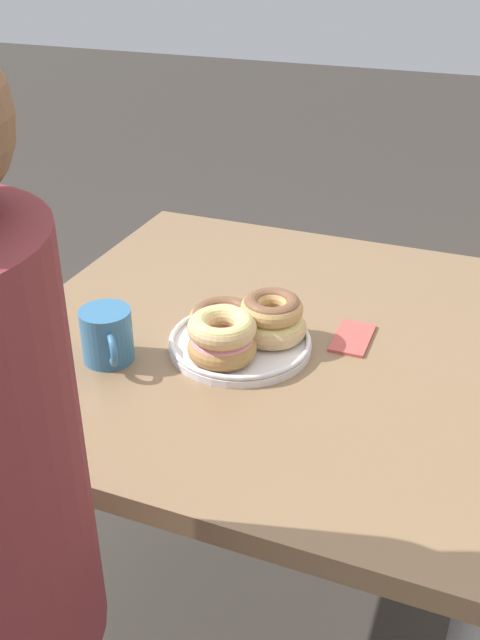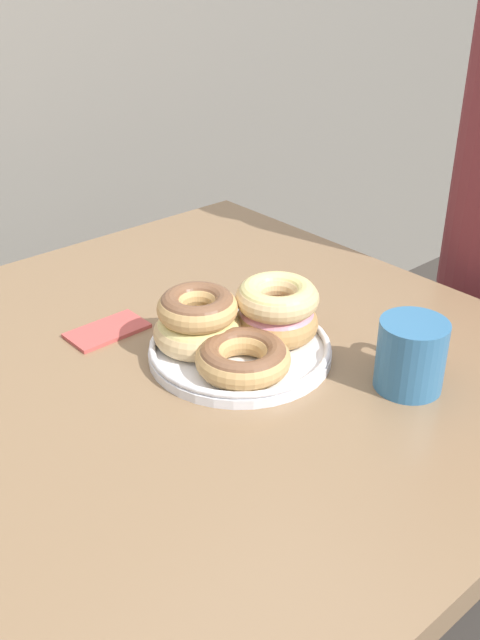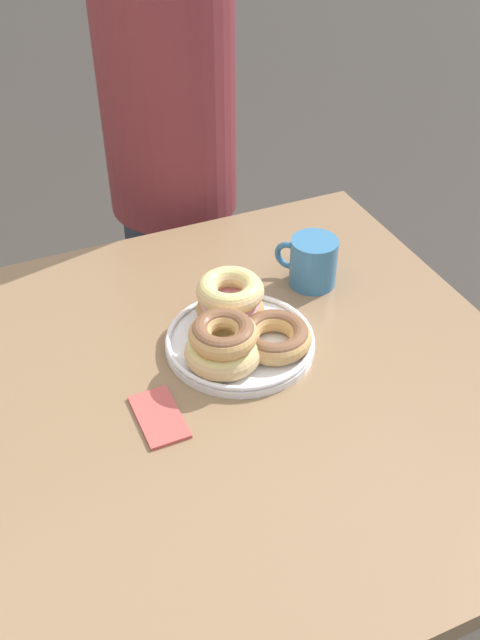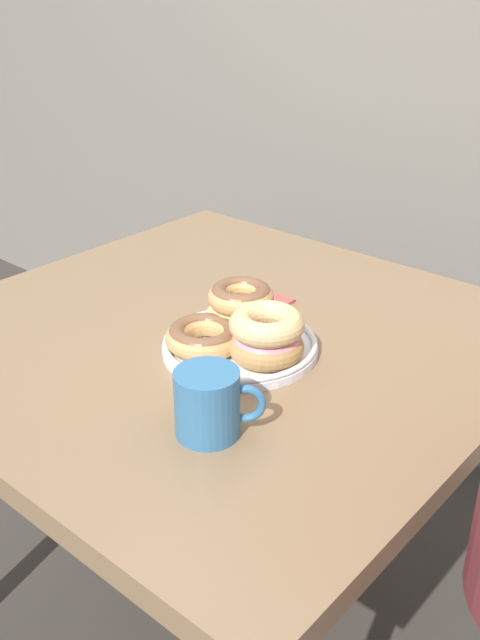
# 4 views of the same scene
# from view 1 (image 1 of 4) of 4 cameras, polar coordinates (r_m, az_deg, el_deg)

# --- Properties ---
(ground_plane) EXTENTS (14.00, 14.00, 0.00)m
(ground_plane) POSITION_cam_1_polar(r_m,az_deg,el_deg) (1.93, -2.91, -19.99)
(ground_plane) COLOR #38332D
(dining_table) EXTENTS (1.00, 0.98, 0.77)m
(dining_table) POSITION_cam_1_polar(r_m,az_deg,el_deg) (1.42, 2.54, -3.71)
(dining_table) COLOR #846647
(dining_table) RESTS_ON ground_plane
(donut_plate) EXTENTS (0.28, 0.27, 0.10)m
(donut_plate) POSITION_cam_1_polar(r_m,az_deg,el_deg) (1.30, 0.12, -0.75)
(donut_plate) COLOR white
(donut_plate) RESTS_ON dining_table
(coffee_mug) EXTENTS (0.11, 0.10, 0.10)m
(coffee_mug) POSITION_cam_1_polar(r_m,az_deg,el_deg) (1.29, -10.58, -1.20)
(coffee_mug) COLOR teal
(coffee_mug) RESTS_ON dining_table
(napkin) EXTENTS (0.12, 0.07, 0.01)m
(napkin) POSITION_cam_1_polar(r_m,az_deg,el_deg) (1.37, 8.99, -1.42)
(napkin) COLOR #BC4C47
(napkin) RESTS_ON dining_table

